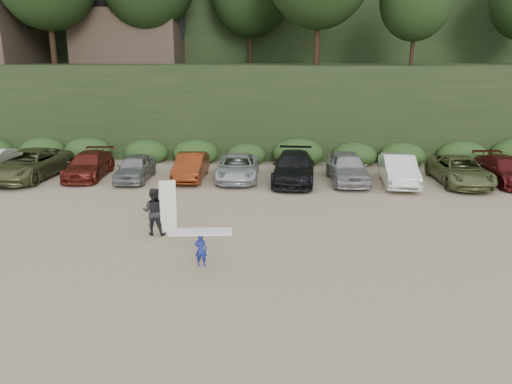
{
  "coord_description": "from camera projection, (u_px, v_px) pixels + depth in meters",
  "views": [
    {
      "loc": [
        0.42,
        -16.53,
        6.76
      ],
      "look_at": [
        -0.82,
        3.0,
        1.3
      ],
      "focal_mm": 35.0,
      "sensor_mm": 36.0,
      "label": 1
    }
  ],
  "objects": [
    {
      "name": "child_surfer",
      "position": [
        201.0,
        242.0,
        16.23
      ],
      "size": [
        2.08,
        0.75,
        1.22
      ],
      "color": "navy",
      "rests_on": "ground"
    },
    {
      "name": "hillside_backdrop",
      "position": [
        283.0,
        6.0,
        49.27
      ],
      "size": [
        90.0,
        41.5,
        28.0
      ],
      "color": "black",
      "rests_on": "ground"
    },
    {
      "name": "parked_cars",
      "position": [
        218.0,
        167.0,
        27.32
      ],
      "size": [
        33.72,
        6.16,
        1.64
      ],
      "color": "silver",
      "rests_on": "ground"
    },
    {
      "name": "adult_surfer",
      "position": [
        155.0,
        211.0,
        19.03
      ],
      "size": [
        1.36,
        0.74,
        2.18
      ],
      "color": "black",
      "rests_on": "ground"
    },
    {
      "name": "ground",
      "position": [
        274.0,
        250.0,
        17.73
      ],
      "size": [
        120.0,
        120.0,
        0.0
      ],
      "primitive_type": "plane",
      "color": "tan",
      "rests_on": "ground"
    }
  ]
}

